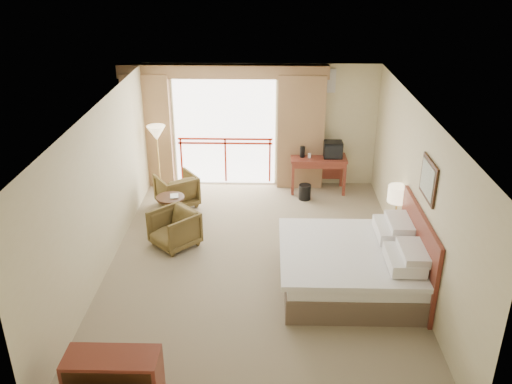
{
  "coord_description": "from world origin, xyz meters",
  "views": [
    {
      "loc": [
        0.16,
        -7.83,
        4.92
      ],
      "look_at": [
        -0.04,
        0.4,
        1.17
      ],
      "focal_mm": 38.0,
      "sensor_mm": 36.0,
      "label": 1
    }
  ],
  "objects_px": {
    "desk": "(318,164)",
    "side_table": "(171,206)",
    "wastebasket": "(305,192)",
    "dresser": "(114,381)",
    "table_lamp": "(398,195)",
    "nightstand": "(394,234)",
    "armchair_near": "(175,245)",
    "tv": "(333,150)",
    "armchair_far": "(178,205)",
    "floor_lamp": "(157,136)",
    "bed": "(353,266)"
  },
  "relations": [
    {
      "from": "nightstand",
      "to": "dresser",
      "type": "xyz_separation_m",
      "value": [
        -3.99,
        -3.76,
        0.09
      ]
    },
    {
      "from": "armchair_near",
      "to": "table_lamp",
      "type": "bearing_deg",
      "value": 46.33
    },
    {
      "from": "armchair_far",
      "to": "wastebasket",
      "type": "bearing_deg",
      "value": 154.04
    },
    {
      "from": "nightstand",
      "to": "desk",
      "type": "distance_m",
      "value": 2.77
    },
    {
      "from": "wastebasket",
      "to": "armchair_near",
      "type": "bearing_deg",
      "value": -140.42
    },
    {
      "from": "side_table",
      "to": "dresser",
      "type": "bearing_deg",
      "value": -88.65
    },
    {
      "from": "wastebasket",
      "to": "side_table",
      "type": "height_order",
      "value": "side_table"
    },
    {
      "from": "nightstand",
      "to": "armchair_far",
      "type": "relative_size",
      "value": 0.71
    },
    {
      "from": "table_lamp",
      "to": "armchair_near",
      "type": "height_order",
      "value": "table_lamp"
    },
    {
      "from": "armchair_near",
      "to": "floor_lamp",
      "type": "relative_size",
      "value": 0.49
    },
    {
      "from": "dresser",
      "to": "armchair_far",
      "type": "bearing_deg",
      "value": 95.17
    },
    {
      "from": "table_lamp",
      "to": "tv",
      "type": "bearing_deg",
      "value": 109.91
    },
    {
      "from": "armchair_near",
      "to": "dresser",
      "type": "distance_m",
      "value": 3.74
    },
    {
      "from": "armchair_far",
      "to": "dresser",
      "type": "bearing_deg",
      "value": 57.54
    },
    {
      "from": "dresser",
      "to": "table_lamp",
      "type": "bearing_deg",
      "value": 47.47
    },
    {
      "from": "table_lamp",
      "to": "armchair_far",
      "type": "xyz_separation_m",
      "value": [
        -4.12,
        1.56,
        -1.01
      ]
    },
    {
      "from": "floor_lamp",
      "to": "desk",
      "type": "bearing_deg",
      "value": 4.35
    },
    {
      "from": "bed",
      "to": "side_table",
      "type": "height_order",
      "value": "bed"
    },
    {
      "from": "wastebasket",
      "to": "dresser",
      "type": "relative_size",
      "value": 0.3
    },
    {
      "from": "desk",
      "to": "floor_lamp",
      "type": "height_order",
      "value": "floor_lamp"
    },
    {
      "from": "nightstand",
      "to": "floor_lamp",
      "type": "bearing_deg",
      "value": 153.72
    },
    {
      "from": "bed",
      "to": "wastebasket",
      "type": "xyz_separation_m",
      "value": [
        -0.56,
        3.23,
        -0.21
      ]
    },
    {
      "from": "bed",
      "to": "side_table",
      "type": "xyz_separation_m",
      "value": [
        -3.19,
        2.02,
        0.02
      ]
    },
    {
      "from": "bed",
      "to": "side_table",
      "type": "bearing_deg",
      "value": 147.64
    },
    {
      "from": "desk",
      "to": "floor_lamp",
      "type": "distance_m",
      "value": 3.5
    },
    {
      "from": "table_lamp",
      "to": "armchair_far",
      "type": "bearing_deg",
      "value": 159.23
    },
    {
      "from": "table_lamp",
      "to": "nightstand",
      "type": "bearing_deg",
      "value": -90.0
    },
    {
      "from": "tv",
      "to": "wastebasket",
      "type": "xyz_separation_m",
      "value": [
        -0.6,
        -0.45,
        -0.8
      ]
    },
    {
      "from": "armchair_near",
      "to": "side_table",
      "type": "distance_m",
      "value": 0.92
    },
    {
      "from": "wastebasket",
      "to": "tv",
      "type": "bearing_deg",
      "value": 37.14
    },
    {
      "from": "desk",
      "to": "side_table",
      "type": "distance_m",
      "value": 3.41
    },
    {
      "from": "desk",
      "to": "bed",
      "type": "bearing_deg",
      "value": -87.71
    },
    {
      "from": "wastebasket",
      "to": "side_table",
      "type": "relative_size",
      "value": 0.56
    },
    {
      "from": "nightstand",
      "to": "table_lamp",
      "type": "distance_m",
      "value": 0.75
    },
    {
      "from": "floor_lamp",
      "to": "armchair_far",
      "type": "bearing_deg",
      "value": -53.2
    },
    {
      "from": "desk",
      "to": "dresser",
      "type": "distance_m",
      "value": 6.87
    },
    {
      "from": "table_lamp",
      "to": "wastebasket",
      "type": "relative_size",
      "value": 1.89
    },
    {
      "from": "bed",
      "to": "floor_lamp",
      "type": "distance_m",
      "value": 5.15
    },
    {
      "from": "desk",
      "to": "table_lamp",
      "type": "bearing_deg",
      "value": -66.2
    },
    {
      "from": "wastebasket",
      "to": "dresser",
      "type": "bearing_deg",
      "value": -113.76
    },
    {
      "from": "side_table",
      "to": "floor_lamp",
      "type": "distance_m",
      "value": 1.79
    },
    {
      "from": "wastebasket",
      "to": "nightstand",
      "type": "bearing_deg",
      "value": -53.58
    },
    {
      "from": "nightstand",
      "to": "wastebasket",
      "type": "distance_m",
      "value": 2.46
    },
    {
      "from": "floor_lamp",
      "to": "dresser",
      "type": "height_order",
      "value": "floor_lamp"
    },
    {
      "from": "wastebasket",
      "to": "armchair_near",
      "type": "relative_size",
      "value": 0.44
    },
    {
      "from": "nightstand",
      "to": "wastebasket",
      "type": "relative_size",
      "value": 1.64
    },
    {
      "from": "wastebasket",
      "to": "dresser",
      "type": "xyz_separation_m",
      "value": [
        -2.53,
        -5.74,
        0.2
      ]
    },
    {
      "from": "table_lamp",
      "to": "desk",
      "type": "relative_size",
      "value": 0.51
    },
    {
      "from": "tv",
      "to": "side_table",
      "type": "bearing_deg",
      "value": -142.39
    },
    {
      "from": "armchair_far",
      "to": "side_table",
      "type": "height_order",
      "value": "side_table"
    }
  ]
}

